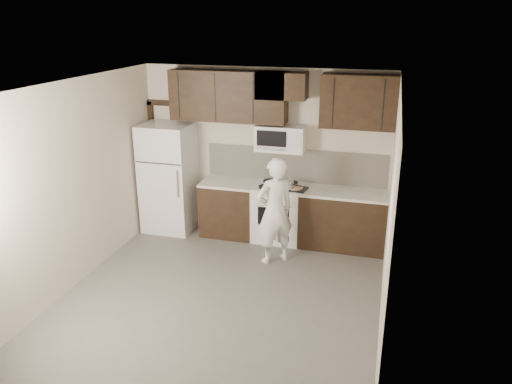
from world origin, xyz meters
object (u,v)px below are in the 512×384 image
at_px(stove, 278,212).
at_px(microwave, 281,138).
at_px(refrigerator, 169,178).
at_px(person, 275,211).

relative_size(stove, microwave, 1.24).
relative_size(microwave, refrigerator, 0.42).
distance_m(microwave, person, 1.24).
bearing_deg(microwave, refrigerator, -174.85).
xyz_separation_m(stove, person, (0.13, -0.77, 0.33)).
bearing_deg(stove, person, -80.64).
height_order(stove, person, person).
relative_size(microwave, person, 0.48).
relative_size(refrigerator, person, 1.14).
bearing_deg(person, stove, -121.55).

